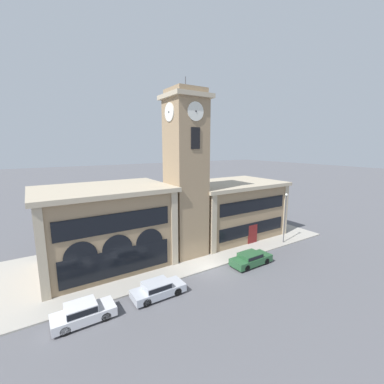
% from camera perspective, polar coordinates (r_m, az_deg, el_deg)
% --- Properties ---
extents(ground_plane, '(300.00, 300.00, 0.00)m').
position_cam_1_polar(ground_plane, '(27.64, 4.04, -16.92)').
color(ground_plane, '#56565B').
extents(sidewalk_kerb, '(39.03, 13.50, 0.15)m').
position_cam_1_polar(sidewalk_kerb, '(32.76, -3.15, -12.24)').
color(sidewalk_kerb, '#A39E93').
rests_on(sidewalk_kerb, ground_plane).
extents(clock_tower, '(4.52, 4.52, 19.72)m').
position_cam_1_polar(clock_tower, '(28.72, -1.38, 3.68)').
color(clock_tower, '#937A5B').
rests_on(clock_tower, ground_plane).
extents(town_hall_left_wing, '(13.38, 9.35, 8.44)m').
position_cam_1_polar(town_hall_left_wing, '(28.77, -18.77, -7.21)').
color(town_hall_left_wing, '#937A5B').
rests_on(town_hall_left_wing, ground_plane).
extents(town_hall_right_wing, '(14.01, 9.35, 7.61)m').
position_cam_1_polar(town_hall_right_wing, '(36.79, 8.63, -3.64)').
color(town_hall_right_wing, '#937A5B').
rests_on(town_hall_right_wing, ground_plane).
extents(parked_car_near, '(4.38, 1.86, 1.47)m').
position_cam_1_polar(parked_car_near, '(21.95, -23.12, -23.36)').
color(parked_car_near, silver).
rests_on(parked_car_near, ground_plane).
extents(parked_car_mid, '(4.53, 1.89, 1.35)m').
position_cam_1_polar(parked_car_mid, '(23.35, -7.64, -20.51)').
color(parked_car_mid, '#B2B7C1').
rests_on(parked_car_mid, ground_plane).
extents(parked_car_far, '(4.71, 1.95, 1.36)m').
position_cam_1_polar(parked_car_far, '(29.02, 12.92, -14.20)').
color(parked_car_far, '#285633').
rests_on(parked_car_far, ground_plane).
extents(street_lamp, '(0.36, 0.36, 6.51)m').
position_cam_1_polar(street_lamp, '(35.01, 20.02, -4.01)').
color(street_lamp, '#4C4C51').
rests_on(street_lamp, sidewalk_kerb).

